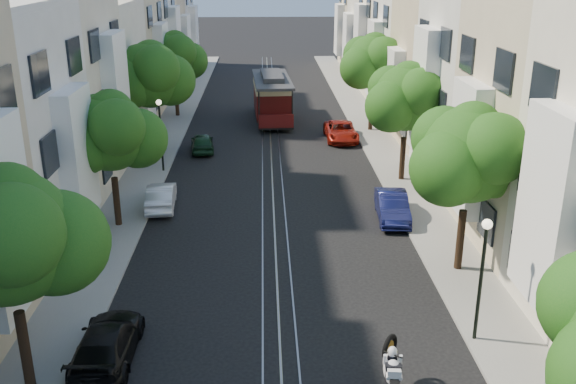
{
  "coord_description": "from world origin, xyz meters",
  "views": [
    {
      "loc": [
        -0.41,
        -13.63,
        11.67
      ],
      "look_at": [
        0.58,
        12.34,
        2.2
      ],
      "focal_mm": 40.0,
      "sensor_mm": 36.0,
      "label": 1
    }
  ],
  "objects": [
    {
      "name": "parked_car_e_mid",
      "position": [
        5.6,
        14.41,
        0.65
      ],
      "size": [
        1.65,
        4.02,
        1.3
      ],
      "primitive_type": "imported",
      "rotation": [
        0.0,
        0.0,
        -0.07
      ],
      "color": "#0B0F39",
      "rests_on": "ground"
    },
    {
      "name": "cable_car",
      "position": [
        0.21,
        34.54,
        1.95
      ],
      "size": [
        3.11,
        8.68,
        3.29
      ],
      "rotation": [
        0.0,
        0.0,
        0.05
      ],
      "color": "black",
      "rests_on": "ground"
    },
    {
      "name": "parked_car_e_far",
      "position": [
        4.81,
        28.61,
        0.62
      ],
      "size": [
        2.11,
        4.5,
        1.24
      ],
      "primitive_type": "imported",
      "rotation": [
        0.0,
        0.0,
        0.01
      ],
      "color": "maroon",
      "rests_on": "ground"
    },
    {
      "name": "tree_e_c",
      "position": [
        7.26,
        19.98,
        4.6
      ],
      "size": [
        4.84,
        3.99,
        6.52
      ],
      "color": "black",
      "rests_on": "ground"
    },
    {
      "name": "sportbike_rider",
      "position": [
        3.05,
        1.26,
        0.9
      ],
      "size": [
        0.66,
        2.12,
        1.63
      ],
      "rotation": [
        0.0,
        0.0,
        -0.09
      ],
      "color": "black",
      "rests_on": "ground"
    },
    {
      "name": "townhouses_west",
      "position": [
        -11.87,
        27.91,
        5.08
      ],
      "size": [
        7.75,
        72.0,
        11.76
      ],
      "color": "silver",
      "rests_on": "ground"
    },
    {
      "name": "tree_w_c",
      "position": [
        -7.14,
        24.98,
        5.07
      ],
      "size": [
        5.13,
        4.28,
        7.09
      ],
      "color": "black",
      "rests_on": "ground"
    },
    {
      "name": "lamp_east",
      "position": [
        6.3,
        4.0,
        2.85
      ],
      "size": [
        0.32,
        0.32,
        4.16
      ],
      "color": "black",
      "rests_on": "ground"
    },
    {
      "name": "tree_w_d",
      "position": [
        -7.14,
        35.98,
        4.6
      ],
      "size": [
        4.84,
        3.99,
        6.52
      ],
      "color": "black",
      "rests_on": "ground"
    },
    {
      "name": "lane_line",
      "position": [
        0.0,
        28.0,
        0.0
      ],
      "size": [
        0.08,
        80.0,
        0.01
      ],
      "primitive_type": "cube",
      "color": "tan",
      "rests_on": "ground"
    },
    {
      "name": "tree_w_a",
      "position": [
        -7.14,
        1.98,
        4.73
      ],
      "size": [
        4.93,
        4.08,
        6.68
      ],
      "color": "black",
      "rests_on": "ground"
    },
    {
      "name": "rail_slot",
      "position": [
        0.0,
        28.0,
        0.01
      ],
      "size": [
        0.06,
        80.0,
        0.02
      ],
      "primitive_type": "cube",
      "color": "gray",
      "rests_on": "ground"
    },
    {
      "name": "ground",
      "position": [
        0.0,
        28.0,
        0.0
      ],
      "size": [
        200.0,
        200.0,
        0.0
      ],
      "primitive_type": "plane",
      "color": "black",
      "rests_on": "ground"
    },
    {
      "name": "sidewalk_west",
      "position": [
        -7.25,
        28.0,
        0.06
      ],
      "size": [
        2.5,
        80.0,
        0.12
      ],
      "primitive_type": "cube",
      "color": "gray",
      "rests_on": "ground"
    },
    {
      "name": "parked_car_w_mid",
      "position": [
        -5.56,
        16.32,
        0.62
      ],
      "size": [
        1.57,
        3.83,
        1.23
      ],
      "primitive_type": "imported",
      "rotation": [
        0.0,
        0.0,
        3.21
      ],
      "color": "silver",
      "rests_on": "ground"
    },
    {
      "name": "townhouses_east",
      "position": [
        11.87,
        27.91,
        5.18
      ],
      "size": [
        7.75,
        72.0,
        12.0
      ],
      "color": "beige",
      "rests_on": "ground"
    },
    {
      "name": "sidewalk_east",
      "position": [
        7.25,
        28.0,
        0.06
      ],
      "size": [
        2.5,
        80.0,
        0.12
      ],
      "primitive_type": "cube",
      "color": "gray",
      "rests_on": "ground"
    },
    {
      "name": "lamp_west",
      "position": [
        -6.3,
        22.0,
        2.85
      ],
      "size": [
        0.32,
        0.32,
        4.16
      ],
      "color": "black",
      "rests_on": "ground"
    },
    {
      "name": "parked_car_w_far",
      "position": [
        -4.4,
        26.23,
        0.59
      ],
      "size": [
        1.76,
        3.6,
        1.18
      ],
      "primitive_type": "imported",
      "rotation": [
        0.0,
        0.0,
        3.25
      ],
      "color": "#16371F",
      "rests_on": "ground"
    },
    {
      "name": "rail_left",
      "position": [
        -0.55,
        28.0,
        0.01
      ],
      "size": [
        0.06,
        80.0,
        0.02
      ],
      "primitive_type": "cube",
      "color": "gray",
      "rests_on": "ground"
    },
    {
      "name": "rail_right",
      "position": [
        0.55,
        28.0,
        0.01
      ],
      "size": [
        0.06,
        80.0,
        0.02
      ],
      "primitive_type": "cube",
      "color": "gray",
      "rests_on": "ground"
    },
    {
      "name": "parked_car_w_near",
      "position": [
        -5.31,
        3.4,
        0.62
      ],
      "size": [
        1.74,
        4.25,
        1.23
      ],
      "primitive_type": "imported",
      "rotation": [
        0.0,
        0.0,
        3.14
      ],
      "color": "black",
      "rests_on": "ground"
    },
    {
      "name": "tree_w_b",
      "position": [
        -7.14,
        13.98,
        4.4
      ],
      "size": [
        4.72,
        3.87,
        6.27
      ],
      "color": "black",
      "rests_on": "ground"
    },
    {
      "name": "tree_e_b",
      "position": [
        7.26,
        8.98,
        4.73
      ],
      "size": [
        4.93,
        4.08,
        6.68
      ],
      "color": "black",
      "rests_on": "ground"
    },
    {
      "name": "tree_e_d",
      "position": [
        7.26,
        30.98,
        4.87
      ],
      "size": [
        5.01,
        4.16,
        6.85
      ],
      "color": "black",
      "rests_on": "ground"
    }
  ]
}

